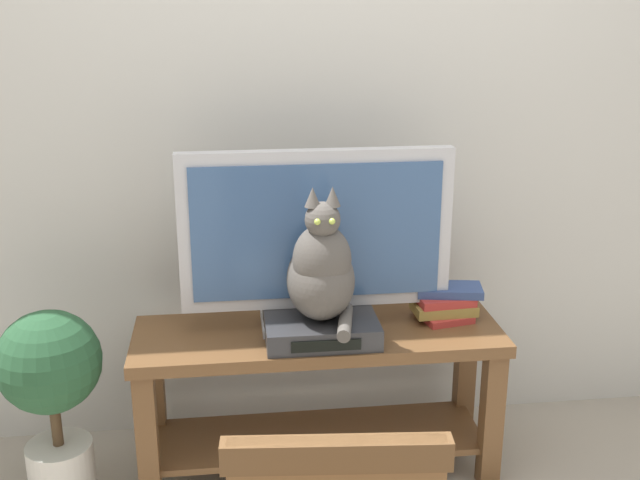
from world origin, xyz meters
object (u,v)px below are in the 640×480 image
tv_stand (318,376)px  cat (322,271)px  media_box (321,327)px  book_stack (445,302)px  tv (316,237)px  potted_plant (52,388)px

tv_stand → cat: bearing=-87.6°
media_box → cat: 0.21m
media_box → book_stack: book_stack is taller
tv_stand → cat: cat is taller
tv → media_box: (0.00, -0.10, -0.29)m
media_box → potted_plant: 0.91m
tv_stand → potted_plant: size_ratio=1.82×
media_box → potted_plant: potted_plant is taller
cat → potted_plant: cat is taller
tv_stand → tv: size_ratio=1.37×
book_stack → tv: bearing=-179.2°
tv_stand → potted_plant: potted_plant is taller
media_box → cat: bearing=-85.9°
media_box → cat: size_ratio=0.82×
tv_stand → media_box: media_box is taller
tv_stand → cat: 0.43m
media_box → potted_plant: (-0.90, -0.03, -0.16)m
media_box → potted_plant: bearing=-178.1°
media_box → book_stack: bearing=13.2°
tv_stand → media_box: bearing=-88.1°
tv → potted_plant: bearing=-171.6°
tv → cat: 0.14m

